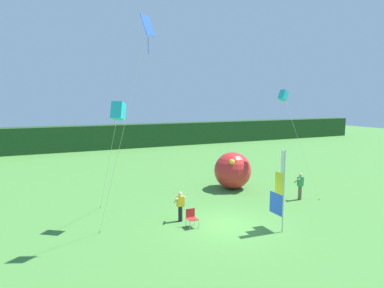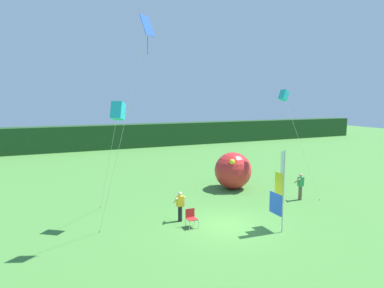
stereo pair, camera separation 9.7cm
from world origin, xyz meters
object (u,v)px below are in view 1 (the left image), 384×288
Objects in this scene: person_near_banner at (180,206)px; kite_cyan_box_2 at (118,111)px; kite_cyan_box_0 at (283,96)px; person_mid_field at (300,186)px; folding_chair at (191,217)px; kite_blue_diamond_1 at (145,40)px; inflatable_balloon at (233,170)px; banner_flag at (280,192)px.

kite_cyan_box_2 reaches higher than person_near_banner.
kite_cyan_box_0 is 1.12× the size of kite_cyan_box_2.
folding_chair is at bearing -171.26° from person_mid_field.
kite_cyan_box_2 is at bearing 106.97° from kite_blue_diamond_1.
person_mid_field is at bearing -102.58° from kite_cyan_box_0.
inflatable_balloon reaches higher than folding_chair.
person_near_banner is at bearing -143.07° from inflatable_balloon.
inflatable_balloon is 7.59m from folding_chair.
person_near_banner reaches higher than folding_chair.
kite_cyan_box_2 is at bearing 149.93° from folding_chair.
kite_blue_diamond_1 is (-7.85, -5.77, 7.40)m from inflatable_balloon.
person_mid_field reaches higher than folding_chair.
kite_cyan_box_2 is at bearing -170.06° from kite_cyan_box_0.
kite_cyan_box_0 reaches higher than inflatable_balloon.
kite_blue_diamond_1 is at bearing 166.24° from banner_flag.
kite_blue_diamond_1 reaches higher than person_mid_field.
kite_blue_diamond_1 is (-10.98, -4.41, 2.18)m from kite_cyan_box_0.
person_near_banner is (-3.92, 2.96, -1.07)m from banner_flag.
folding_chair is 0.09× the size of kite_blue_diamond_1.
inflatable_balloon is at bearing 122.70° from person_mid_field.
banner_flag is 2.54× the size of person_near_banner.
person_near_banner is 0.99m from folding_chair.
folding_chair is 0.13× the size of kite_cyan_box_0.
person_mid_field is at bearing 2.26° from person_near_banner.
inflatable_balloon reaches higher than person_mid_field.
banner_flag is 0.64× the size of kite_cyan_box_2.
kite_blue_diamond_1 reaches higher than banner_flag.
folding_chair is at bearing -30.07° from kite_cyan_box_2.
banner_flag is at bearing -37.06° from person_near_banner.
person_mid_field is at bearing 8.74° from folding_chair.
banner_flag is at bearing -29.53° from kite_cyan_box_2.
person_near_banner is 1.76× the size of folding_chair.
folding_chair is (-5.48, -5.20, -0.79)m from inflatable_balloon.
banner_flag is 8.67m from kite_cyan_box_2.
kite_cyan_box_2 is (-3.09, 1.79, 5.19)m from folding_chair.
person_near_banner is at bearing -17.11° from kite_cyan_box_2.
person_mid_field reaches higher than person_near_banner.
banner_flag is 5.53m from person_mid_field.
kite_blue_diamond_1 is at bearing -170.17° from person_mid_field.
banner_flag is at bearing -29.07° from folding_chair.
person_near_banner is at bearing 34.55° from kite_blue_diamond_1.
person_near_banner is 10.91m from kite_cyan_box_0.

